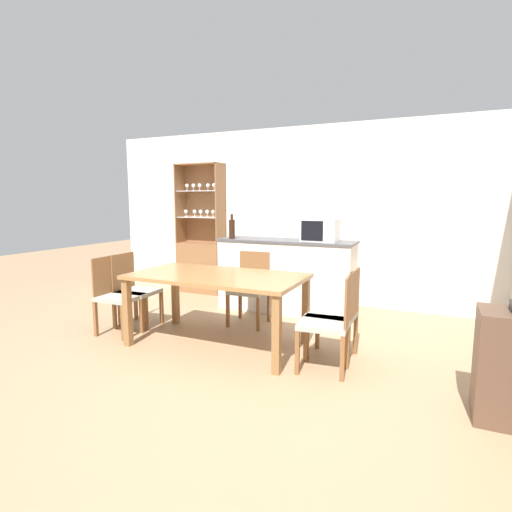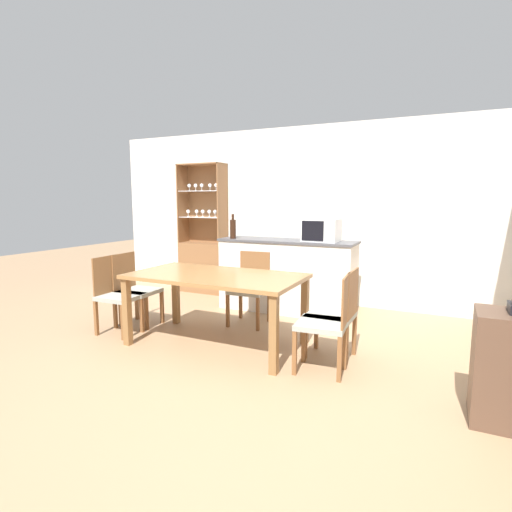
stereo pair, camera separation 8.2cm
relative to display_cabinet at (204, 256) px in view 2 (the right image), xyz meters
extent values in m
plane|color=#A37F5B|center=(1.79, -2.45, -0.60)|extent=(18.00, 18.00, 0.00)
cube|color=silver|center=(1.79, 0.18, 0.68)|extent=(6.80, 0.06, 2.55)
cube|color=silver|center=(1.65, -0.50, -0.13)|extent=(1.81, 0.51, 0.94)
cube|color=#4C4C51|center=(1.65, -0.50, 0.36)|extent=(1.84, 0.54, 0.03)
cube|color=brown|center=(0.00, -0.01, -0.19)|extent=(0.77, 0.32, 0.81)
cube|color=brown|center=(0.00, 0.14, 0.84)|extent=(0.77, 0.02, 1.26)
cube|color=brown|center=(-0.38, -0.01, 0.84)|extent=(0.02, 0.32, 1.26)
cube|color=brown|center=(0.38, -0.01, 0.84)|extent=(0.02, 0.32, 1.26)
cube|color=brown|center=(0.00, -0.01, 1.46)|extent=(0.77, 0.32, 0.02)
cube|color=white|center=(0.00, -0.01, 0.63)|extent=(0.72, 0.28, 0.01)
cube|color=white|center=(0.00, -0.01, 1.04)|extent=(0.72, 0.28, 0.01)
cylinder|color=white|center=(-0.25, -0.05, 0.63)|extent=(0.04, 0.04, 0.01)
cylinder|color=white|center=(-0.25, -0.05, 0.66)|extent=(0.01, 0.01, 0.06)
sphere|color=white|center=(-0.25, -0.05, 0.72)|extent=(0.06, 0.06, 0.06)
cylinder|color=white|center=(-0.25, 0.00, 1.05)|extent=(0.04, 0.04, 0.01)
cylinder|color=white|center=(-0.25, 0.00, 1.08)|extent=(0.01, 0.01, 0.06)
sphere|color=white|center=(-0.25, 0.00, 1.13)|extent=(0.06, 0.06, 0.06)
cylinder|color=white|center=(-0.12, 0.01, 0.63)|extent=(0.04, 0.04, 0.01)
cylinder|color=white|center=(-0.12, 0.01, 0.66)|extent=(0.01, 0.01, 0.06)
sphere|color=white|center=(-0.12, 0.01, 0.72)|extent=(0.06, 0.06, 0.06)
cylinder|color=white|center=(-0.12, -0.01, 1.05)|extent=(0.04, 0.04, 0.01)
cylinder|color=white|center=(-0.12, -0.01, 1.08)|extent=(0.01, 0.01, 0.06)
sphere|color=white|center=(-0.12, -0.01, 1.13)|extent=(0.06, 0.06, 0.06)
cylinder|color=white|center=(0.00, 0.00, 0.63)|extent=(0.04, 0.04, 0.01)
cylinder|color=white|center=(0.00, 0.00, 0.66)|extent=(0.01, 0.01, 0.06)
sphere|color=white|center=(0.00, 0.00, 0.72)|extent=(0.06, 0.06, 0.06)
cylinder|color=white|center=(0.00, -0.02, 1.05)|extent=(0.04, 0.04, 0.01)
cylinder|color=white|center=(0.00, -0.02, 1.08)|extent=(0.01, 0.01, 0.06)
sphere|color=white|center=(0.00, -0.02, 1.13)|extent=(0.06, 0.06, 0.06)
cylinder|color=white|center=(0.12, -0.01, 0.63)|extent=(0.04, 0.04, 0.01)
cylinder|color=white|center=(0.12, -0.01, 0.66)|extent=(0.01, 0.01, 0.06)
sphere|color=white|center=(0.12, -0.01, 0.72)|extent=(0.06, 0.06, 0.06)
cylinder|color=white|center=(0.12, 0.03, 1.05)|extent=(0.04, 0.04, 0.01)
cylinder|color=white|center=(0.12, 0.03, 1.08)|extent=(0.01, 0.01, 0.06)
sphere|color=white|center=(0.12, 0.03, 1.13)|extent=(0.06, 0.06, 0.06)
cylinder|color=white|center=(0.25, -0.04, 0.63)|extent=(0.04, 0.04, 0.01)
cylinder|color=white|center=(0.25, -0.04, 0.66)|extent=(0.01, 0.01, 0.06)
sphere|color=white|center=(0.25, -0.04, 0.72)|extent=(0.06, 0.06, 0.06)
cylinder|color=white|center=(0.25, 0.01, 1.05)|extent=(0.04, 0.04, 0.01)
cylinder|color=white|center=(0.25, 0.01, 1.08)|extent=(0.01, 0.01, 0.06)
sphere|color=white|center=(0.25, 0.01, 1.13)|extent=(0.06, 0.06, 0.06)
cube|color=olive|center=(1.45, -2.00, 0.13)|extent=(1.77, 0.95, 0.04)
cube|color=olive|center=(0.62, -2.42, -0.24)|extent=(0.07, 0.07, 0.70)
cube|color=olive|center=(2.27, -2.42, -0.24)|extent=(0.07, 0.07, 0.70)
cube|color=olive|center=(0.62, -1.59, -0.24)|extent=(0.07, 0.07, 0.70)
cube|color=olive|center=(2.27, -1.59, -0.24)|extent=(0.07, 0.07, 0.70)
cube|color=#999E93|center=(1.45, -1.25, -0.18)|extent=(0.45, 0.45, 0.05)
cube|color=brown|center=(1.43, -1.05, 0.06)|extent=(0.39, 0.05, 0.43)
cube|color=brown|center=(1.65, -1.43, -0.40)|extent=(0.04, 0.04, 0.39)
cube|color=brown|center=(1.27, -1.46, -0.40)|extent=(0.04, 0.04, 0.39)
cube|color=brown|center=(1.62, -1.05, -0.40)|extent=(0.04, 0.04, 0.39)
cube|color=brown|center=(1.24, -1.07, -0.40)|extent=(0.04, 0.04, 0.39)
cube|color=#999E93|center=(2.61, -2.15, -0.18)|extent=(0.46, 0.46, 0.05)
cube|color=brown|center=(2.81, -2.13, 0.06)|extent=(0.05, 0.39, 0.43)
cube|color=brown|center=(2.44, -2.35, -0.40)|extent=(0.04, 0.04, 0.39)
cube|color=brown|center=(2.41, -1.97, -0.40)|extent=(0.04, 0.04, 0.39)
cube|color=brown|center=(2.82, -2.32, -0.40)|extent=(0.04, 0.04, 0.39)
cube|color=brown|center=(2.79, -1.94, -0.40)|extent=(0.04, 0.04, 0.39)
cube|color=#999E93|center=(0.28, -2.15, -0.18)|extent=(0.43, 0.43, 0.05)
cube|color=brown|center=(0.08, -2.15, 0.06)|extent=(0.03, 0.39, 0.43)
cube|color=brown|center=(0.47, -1.95, -0.40)|extent=(0.04, 0.04, 0.39)
cube|color=brown|center=(0.48, -2.33, -0.40)|extent=(0.04, 0.04, 0.39)
cube|color=brown|center=(0.09, -1.96, -0.40)|extent=(0.04, 0.04, 0.39)
cube|color=brown|center=(0.10, -2.34, -0.40)|extent=(0.04, 0.04, 0.39)
cube|color=#999E93|center=(0.28, -1.86, -0.18)|extent=(0.44, 0.44, 0.05)
cube|color=brown|center=(0.08, -1.87, 0.06)|extent=(0.04, 0.39, 0.43)
cube|color=brown|center=(0.46, -1.66, -0.40)|extent=(0.04, 0.04, 0.39)
cube|color=brown|center=(0.48, -2.04, -0.40)|extent=(0.04, 0.04, 0.39)
cube|color=brown|center=(0.08, -1.68, -0.40)|extent=(0.04, 0.04, 0.39)
cube|color=brown|center=(0.10, -2.06, -0.40)|extent=(0.04, 0.04, 0.39)
cube|color=#999E93|center=(2.61, -1.86, -0.18)|extent=(0.43, 0.43, 0.05)
cube|color=brown|center=(2.82, -1.87, 0.06)|extent=(0.02, 0.39, 0.43)
cube|color=brown|center=(2.42, -2.05, -0.40)|extent=(0.04, 0.04, 0.39)
cube|color=brown|center=(2.42, -1.67, -0.40)|extent=(0.04, 0.04, 0.39)
cube|color=brown|center=(2.80, -2.06, -0.40)|extent=(0.04, 0.04, 0.39)
cube|color=brown|center=(2.81, -1.67, -0.40)|extent=(0.04, 0.04, 0.39)
cube|color=silver|center=(2.11, -0.49, 0.52)|extent=(0.44, 0.36, 0.29)
cube|color=black|center=(2.05, -0.68, 0.52)|extent=(0.28, 0.01, 0.25)
cylinder|color=black|center=(0.92, -0.67, 0.50)|extent=(0.08, 0.08, 0.26)
cylinder|color=black|center=(0.92, -0.67, 0.67)|extent=(0.03, 0.03, 0.08)
camera|label=1|loc=(3.47, -5.48, 0.90)|focal=28.00mm
camera|label=2|loc=(3.55, -5.45, 0.90)|focal=28.00mm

